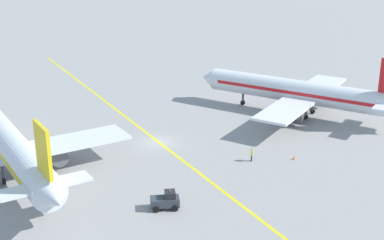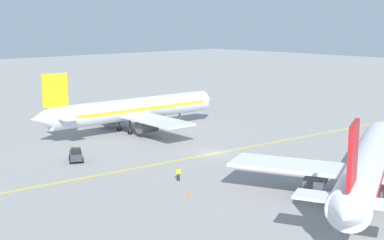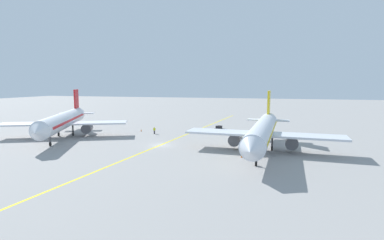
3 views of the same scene
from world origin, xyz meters
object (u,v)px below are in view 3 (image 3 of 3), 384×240
Objects in this scene: traffic_cone_near_nose at (242,156)px; airplane_adjacent_stand at (63,121)px; ground_crew_worker at (154,130)px; baggage_tug_dark at (220,130)px; airplane_at_gate at (263,131)px; traffic_cone_mid_apron at (141,130)px.

airplane_adjacent_stand is at bearing -11.51° from traffic_cone_near_nose.
airplane_adjacent_stand is 20.01× the size of ground_crew_worker.
baggage_tug_dark is 2.00× the size of ground_crew_worker.
airplane_at_gate is 29.14m from ground_crew_worker.
traffic_cone_mid_apron is (4.80, -2.70, -0.63)m from ground_crew_worker.
ground_crew_worker is at bearing -38.06° from traffic_cone_near_nose.
traffic_cone_near_nose is at bearing 143.32° from traffic_cone_mid_apron.
airplane_adjacent_stand is at bearing 27.96° from ground_crew_worker.
airplane_adjacent_stand reaches higher than baggage_tug_dark.
baggage_tug_dark is 20.34m from traffic_cone_mid_apron.
airplane_at_gate reaches higher than ground_crew_worker.
airplane_at_gate is 34.68m from traffic_cone_mid_apron.
baggage_tug_dark is 6.10× the size of traffic_cone_near_nose.
baggage_tug_dark is at bearing -71.30° from traffic_cone_near_nose.
baggage_tug_dark is 16.07m from ground_crew_worker.
traffic_cone_mid_apron is (20.26, 1.68, -0.63)m from baggage_tug_dark.
traffic_cone_near_nose is at bearing 168.49° from airplane_adjacent_stand.
airplane_adjacent_stand is at bearing 42.70° from traffic_cone_mid_apron.
traffic_cone_near_nose is (-41.25, 8.40, -3.43)m from airplane_adjacent_stand.
airplane_adjacent_stand is 10.02× the size of baggage_tug_dark.
ground_crew_worker is at bearing 150.66° from traffic_cone_mid_apron.
ground_crew_worker is at bearing -152.04° from airplane_adjacent_stand.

